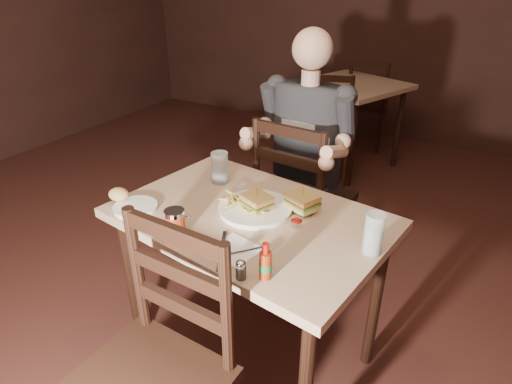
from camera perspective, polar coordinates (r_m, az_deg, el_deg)
The scene contains 23 objects.
room_shell at distance 1.59m, azimuth -12.90°, elevation 17.75°, with size 7.00×7.00×7.00m.
main_table at distance 1.79m, azimuth -0.80°, elevation -5.57°, with size 1.18×0.87×0.77m.
bg_table at distance 3.95m, azimuth 12.55°, elevation 12.75°, with size 1.04×1.04×0.77m.
chair_far at distance 2.42m, azimuth 6.45°, elevation -1.03°, with size 0.46×0.50×1.00m, color black, non-canonical shape.
bg_chair_far at distance 4.52m, azimuth 14.49°, elevation 11.28°, with size 0.41×0.45×0.89m, color black, non-canonical shape.
bg_chair_near at distance 3.52m, azimuth 9.32°, elevation 7.31°, with size 0.42×0.46×0.90m, color black, non-canonical shape.
diner at distance 2.20m, azimuth 6.52°, elevation 9.21°, with size 0.52×0.41×0.90m, color #2A292E, non-canonical shape.
dinner_plate at distance 1.75m, azimuth -0.12°, elevation -2.32°, with size 0.30×0.30×0.02m, color white.
sandwich_left at distance 1.72m, azimuth 0.10°, elevation -0.77°, with size 0.11×0.09×0.10m, color tan, non-canonical shape.
sandwich_right at distance 1.74m, azimuth 6.22°, elevation -0.60°, with size 0.12×0.10×0.10m, color tan, non-canonical shape.
fries_pile at distance 1.75m, azimuth -1.64°, elevation -1.34°, with size 0.25×0.17×0.04m, color #CAB65A, non-canonical shape.
ketchup_dollop at distance 1.66m, azimuth 5.39°, elevation -3.82°, with size 0.05×0.05×0.01m, color maroon.
glass_left at distance 1.98m, azimuth -4.84°, elevation 3.27°, with size 0.08×0.08×0.15m, color silver.
glass_right at distance 1.53m, azimuth 15.42°, elevation -5.38°, with size 0.07×0.07×0.15m, color silver.
hot_sauce at distance 1.37m, azimuth 1.27°, elevation -9.17°, with size 0.04×0.04×0.13m, color maroon, non-canonical shape.
salt_shaker at distance 1.42m, azimuth -4.14°, elevation -9.36°, with size 0.03×0.03×0.06m, color white, non-canonical shape.
pepper_shaker at distance 1.39m, azimuth -2.03°, elevation -10.36°, with size 0.03×0.03×0.06m, color #38332D, non-canonical shape.
syrup_dispenser at distance 1.62m, azimuth -10.72°, elevation -3.98°, with size 0.08×0.08×0.10m, color maroon, non-canonical shape.
napkin at distance 1.53m, azimuth -2.82°, elevation -7.67°, with size 0.16×0.15×0.00m, color white.
knife at distance 1.52m, azimuth -4.58°, elevation -7.68°, with size 0.01×0.23×0.01m, color silver.
fork at distance 1.51m, azimuth -1.29°, elevation -7.87°, with size 0.01×0.15×0.00m, color silver.
side_plate at distance 1.84m, azimuth -15.76°, elevation -2.08°, with size 0.18×0.18×0.01m, color white.
bread_roll at distance 1.89m, azimuth -17.84°, elevation -0.29°, with size 0.09×0.07×0.05m, color tan.
Camera 1 is at (1.05, -1.16, 1.66)m, focal length 30.00 mm.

